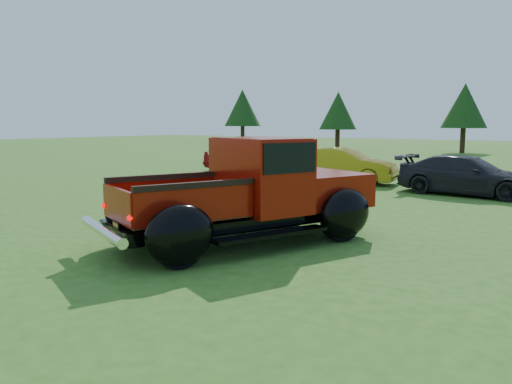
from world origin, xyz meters
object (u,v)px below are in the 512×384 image
tree_mid_left (465,106)px  pickup_truck (260,192)px  show_car_yellow (343,165)px  show_car_grey (467,175)px  tree_west (338,111)px  tree_far_west (243,108)px  show_car_red (243,158)px

tree_mid_left → pickup_truck: bearing=-84.6°
show_car_yellow → show_car_grey: size_ratio=0.94×
tree_west → pickup_truck: (11.93, -29.03, -2.21)m
tree_west → show_car_grey: 24.99m
tree_mid_left → tree_far_west: bearing=-177.0°
show_car_yellow → tree_far_west: bearing=35.5°
show_car_red → pickup_truck: bearing=-144.3°
tree_far_west → show_car_red: tree_far_west is taller
tree_far_west → show_car_yellow: bearing=-47.0°
tree_far_west → show_car_red: 24.46m
tree_west → show_car_yellow: tree_west is taller
tree_mid_left → show_car_yellow: size_ratio=1.30×
tree_west → show_car_grey: size_ratio=1.12×
show_car_red → show_car_grey: size_ratio=0.89×
pickup_truck → show_car_grey: (1.94, 8.40, -0.31)m
show_car_yellow → show_car_grey: (4.41, -0.73, -0.04)m
show_car_red → tree_far_west: bearing=34.3°
tree_far_west → tree_west: 10.06m
tree_mid_left → show_car_red: (-4.84, -20.73, -2.76)m
show_car_grey → tree_west: bearing=39.0°
show_car_red → show_car_yellow: size_ratio=0.95×
show_car_red → show_car_yellow: (5.31, -1.16, 0.01)m
tree_far_west → show_car_grey: size_ratio=1.27×
tree_west → pickup_truck: 31.46m
tree_far_west → tree_west: size_ratio=1.13×
tree_west → show_car_red: 19.35m
tree_far_west → tree_mid_left: bearing=3.0°
show_car_yellow → show_car_grey: show_car_yellow is taller
tree_west → show_car_grey: (13.87, -20.63, -2.51)m
tree_mid_left → show_car_grey: 23.32m
tree_mid_left → show_car_grey: tree_mid_left is taller
tree_mid_left → show_car_yellow: (0.46, -21.90, -2.75)m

